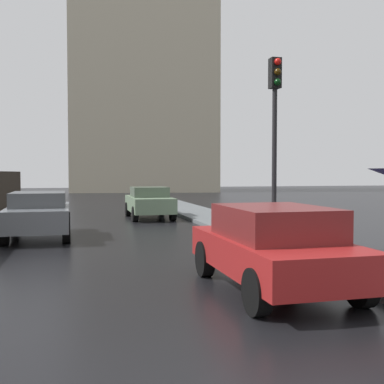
% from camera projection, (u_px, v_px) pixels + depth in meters
% --- Properties ---
extents(car_green_near_kerb, '(1.80, 3.93, 1.38)m').
position_uv_depth(car_green_near_kerb, '(149.00, 202.00, 20.63)').
color(car_green_near_kerb, slate).
rests_on(car_green_near_kerb, ground).
extents(car_red_mid_road, '(1.92, 3.99, 1.44)m').
position_uv_depth(car_red_mid_road, '(273.00, 246.00, 8.03)').
color(car_red_mid_road, maroon).
rests_on(car_red_mid_road, ground).
extents(car_grey_behind_camera, '(1.91, 4.17, 1.41)m').
position_uv_depth(car_grey_behind_camera, '(39.00, 214.00, 14.46)').
color(car_grey_behind_camera, slate).
rests_on(car_grey_behind_camera, ground).
extents(traffic_light, '(0.26, 0.39, 4.72)m').
position_uv_depth(traffic_light, '(275.00, 117.00, 11.80)').
color(traffic_light, black).
rests_on(traffic_light, sidewalk_strip).
extents(distant_tower, '(16.08, 12.58, 24.39)m').
position_uv_depth(distant_tower, '(145.00, 79.00, 51.20)').
color(distant_tower, '#B2A88E').
rests_on(distant_tower, ground).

